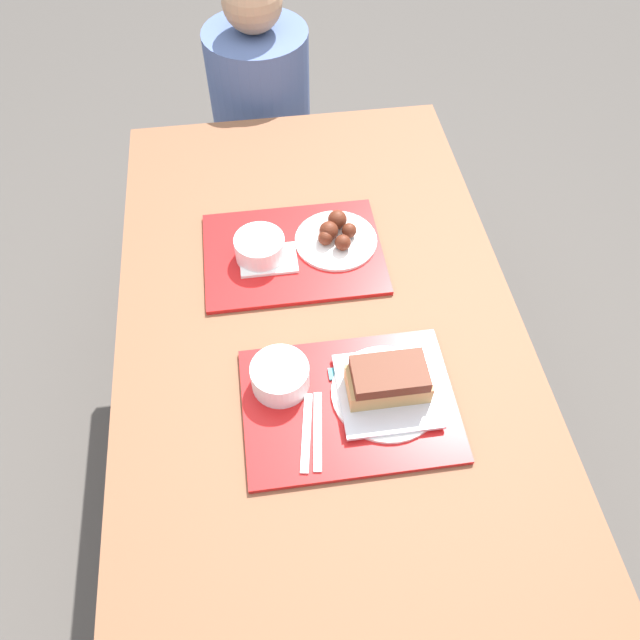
{
  "coord_description": "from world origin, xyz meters",
  "views": [
    {
      "loc": [
        -0.11,
        -0.81,
        1.89
      ],
      "look_at": [
        -0.0,
        -0.01,
        0.81
      ],
      "focal_mm": 35.0,
      "sensor_mm": 36.0,
      "label": 1
    }
  ],
  "objects": [
    {
      "name": "bowl_coleslaw_near",
      "position": [
        -0.1,
        -0.14,
        0.82
      ],
      "size": [
        0.12,
        0.12,
        0.06
      ],
      "color": "white",
      "rests_on": "tray_near"
    },
    {
      "name": "plastic_knife_near",
      "position": [
        -0.04,
        -0.26,
        0.79
      ],
      "size": [
        0.04,
        0.17,
        0.0
      ],
      "color": "white",
      "rests_on": "tray_near"
    },
    {
      "name": "tray_near",
      "position": [
        0.03,
        -0.21,
        0.78
      ],
      "size": [
        0.43,
        0.31,
        0.01
      ],
      "color": "red",
      "rests_on": "picnic_table"
    },
    {
      "name": "wings_plate_far",
      "position": [
        0.07,
        0.25,
        0.8
      ],
      "size": [
        0.2,
        0.2,
        0.06
      ],
      "color": "white",
      "rests_on": "tray_far"
    },
    {
      "name": "condiment_packet",
      "position": [
        0.02,
        -0.14,
        0.79
      ],
      "size": [
        0.04,
        0.03,
        0.01
      ],
      "color": "teal",
      "rests_on": "tray_near"
    },
    {
      "name": "tray_far",
      "position": [
        -0.04,
        0.22,
        0.78
      ],
      "size": [
        0.43,
        0.31,
        0.01
      ],
      "color": "red",
      "rests_on": "picnic_table"
    },
    {
      "name": "plastic_fork_near",
      "position": [
        -0.06,
        -0.26,
        0.79
      ],
      "size": [
        0.05,
        0.17,
        0.0
      ],
      "color": "white",
      "rests_on": "tray_near"
    },
    {
      "name": "ground_plane",
      "position": [
        0.0,
        0.0,
        0.0
      ],
      "size": [
        12.0,
        12.0,
        0.0
      ],
      "primitive_type": "plane",
      "color": "#4C4742"
    },
    {
      "name": "bowl_coleslaw_far",
      "position": [
        -0.12,
        0.22,
        0.82
      ],
      "size": [
        0.12,
        0.12,
        0.06
      ],
      "color": "white",
      "rests_on": "tray_far"
    },
    {
      "name": "picnic_table",
      "position": [
        0.0,
        0.0,
        0.67
      ],
      "size": [
        0.9,
        1.56,
        0.77
      ],
      "color": "brown",
      "rests_on": "ground_plane"
    },
    {
      "name": "picnic_bench_far",
      "position": [
        0.0,
        1.0,
        0.36
      ],
      "size": [
        0.86,
        0.28,
        0.42
      ],
      "color": "brown",
      "rests_on": "ground_plane"
    },
    {
      "name": "brisket_sandwich_plate",
      "position": [
        0.11,
        -0.2,
        0.82
      ],
      "size": [
        0.23,
        0.23,
        0.09
      ],
      "color": "white",
      "rests_on": "tray_near"
    },
    {
      "name": "napkin_far",
      "position": [
        -0.1,
        0.2,
        0.79
      ],
      "size": [
        0.14,
        0.1,
        0.01
      ],
      "color": "white",
      "rests_on": "tray_far"
    },
    {
      "name": "person_seated_across",
      "position": [
        -0.06,
        1.0,
        0.71
      ],
      "size": [
        0.32,
        0.32,
        0.67
      ],
      "color": "#4C6093",
      "rests_on": "picnic_bench_far"
    }
  ]
}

